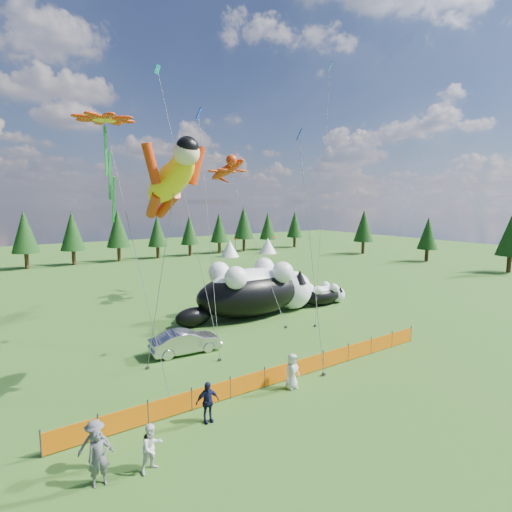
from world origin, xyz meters
The scene contains 19 objects.
ground centered at (0.00, 0.00, 0.00)m, with size 160.00×160.00×0.00m, color #123309.
safety_fence centered at (0.00, -3.00, 0.50)m, with size 22.06×0.06×1.10m.
tree_line centered at (0.00, 45.00, 4.00)m, with size 90.00×4.00×8.00m, color black, non-canonical shape.
festival_tents centered at (11.00, 40.00, 1.40)m, with size 50.00×3.20×2.80m, color white, non-canonical shape.
cat_large centered at (5.85, 8.03, 2.15)m, with size 12.51×4.57×4.52m.
cat_small centered at (12.92, 7.46, 0.93)m, with size 5.45×2.13×1.97m.
car centered at (-2.38, 3.57, 0.72)m, with size 1.52×4.36×1.44m, color #B9B9BE.
spectator_a centered at (-9.55, -5.65, 0.95)m, with size 0.70×0.46×1.91m, color #4F5054.
spectator_b centered at (-7.85, -5.92, 0.86)m, with size 0.83×0.49×1.72m, color silver.
spectator_c centered at (-4.83, -4.22, 0.89)m, with size 1.05×0.54×1.79m, color #121432.
spectator_d centered at (-9.47, -4.76, 0.91)m, with size 1.17×0.60×1.81m, color #4F5054.
spectator_e centered at (0.10, -3.83, 0.90)m, with size 0.88×0.57×1.79m, color silver.
superhero_kite centered at (-4.85, -0.82, 10.27)m, with size 4.71×5.93×12.54m.
gecko_kite centered at (6.98, 14.45, 12.28)m, with size 4.57×14.12×16.09m.
flower_kite centered at (-7.17, 1.14, 12.93)m, with size 3.30×5.76×13.63m.
diamond_kite_a centered at (-0.70, 4.46, 13.97)m, with size 0.96×3.94×15.49m.
diamond_kite_b centered at (13.26, 7.72, 19.44)m, with size 6.29×5.59×22.21m.
diamond_kite_c centered at (2.99, -0.79, 12.27)m, with size 0.99×3.53×13.77m.
diamond_kite_d centered at (0.27, 13.22, 18.47)m, with size 0.95×9.24×21.61m.
Camera 1 is at (-12.01, -18.57, 9.31)m, focal length 28.00 mm.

